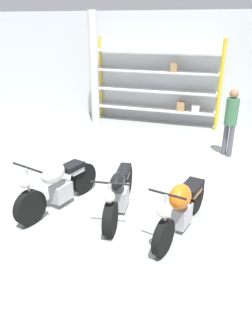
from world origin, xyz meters
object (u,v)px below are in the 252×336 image
(motorcycle_black, at_px, (119,192))
(person_browsing, at_px, (231,117))
(shelving_rack, at_px, (158,83))
(motorcycle_orange, at_px, (182,206))
(motorcycle_white, at_px, (57,184))

(motorcycle_black, distance_m, person_browsing, 4.01)
(shelving_rack, height_order, motorcycle_black, shelving_rack)
(motorcycle_black, distance_m, motorcycle_orange, 1.23)
(motorcycle_white, distance_m, person_browsing, 4.80)
(shelving_rack, xyz_separation_m, motorcycle_white, (-0.40, -6.26, -0.88))
(motorcycle_black, bearing_deg, person_browsing, 145.38)
(person_browsing, bearing_deg, motorcycle_orange, 27.51)
(motorcycle_black, xyz_separation_m, motorcycle_orange, (1.19, -0.28, 0.08))
(shelving_rack, height_order, motorcycle_white, shelving_rack)
(shelving_rack, xyz_separation_m, motorcycle_black, (0.74, -6.02, -0.98))
(motorcycle_black, bearing_deg, shelving_rack, 178.71)
(shelving_rack, relative_size, motorcycle_orange, 2.17)
(motorcycle_orange, bearing_deg, motorcycle_white, -79.12)
(motorcycle_black, bearing_deg, motorcycle_white, -86.59)
(motorcycle_orange, bearing_deg, shelving_rack, -150.92)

